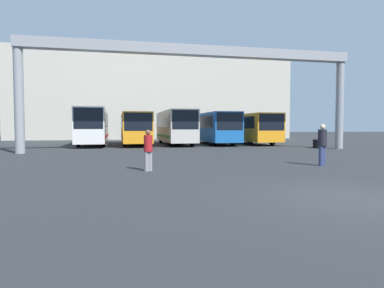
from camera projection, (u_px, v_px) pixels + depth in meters
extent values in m
plane|color=#2D3033|center=(357.00, 199.00, 8.06)|extent=(200.00, 200.00, 0.00)
cube|color=#B7B2A3|center=(153.00, 98.00, 52.33)|extent=(39.34, 12.00, 12.14)
cylinder|color=gray|center=(19.00, 101.00, 21.86)|extent=(0.60, 0.60, 6.76)
cylinder|color=gray|center=(340.00, 106.00, 26.85)|extent=(0.60, 0.60, 6.76)
cube|color=gray|center=(196.00, 51.00, 24.17)|extent=(23.83, 0.80, 0.70)
cube|color=silver|center=(94.00, 126.00, 32.42)|extent=(2.41, 12.30, 2.96)
cube|color=black|center=(88.00, 118.00, 26.41)|extent=(2.22, 0.06, 1.66)
cube|color=black|center=(94.00, 120.00, 32.39)|extent=(2.44, 10.46, 1.24)
cube|color=red|center=(94.00, 136.00, 32.47)|extent=(2.44, 11.69, 0.24)
cylinder|color=black|center=(78.00, 141.00, 28.90)|extent=(0.28, 1.08, 1.08)
cylinder|color=black|center=(104.00, 141.00, 29.35)|extent=(0.28, 1.08, 1.08)
cylinder|color=black|center=(86.00, 138.00, 35.62)|extent=(0.28, 1.08, 1.08)
cylinder|color=black|center=(106.00, 138.00, 36.07)|extent=(0.28, 1.08, 1.08)
cube|color=orange|center=(135.00, 128.00, 32.73)|extent=(2.44, 11.24, 2.61)
cube|color=black|center=(138.00, 122.00, 27.25)|extent=(2.25, 0.06, 1.46)
cube|color=black|center=(135.00, 123.00, 32.71)|extent=(2.47, 9.55, 1.09)
cube|color=black|center=(135.00, 136.00, 32.77)|extent=(2.47, 10.67, 0.24)
cylinder|color=black|center=(124.00, 141.00, 29.49)|extent=(0.28, 0.96, 0.96)
cylinder|color=black|center=(149.00, 141.00, 29.95)|extent=(0.28, 0.96, 0.96)
cylinder|color=black|center=(123.00, 139.00, 35.63)|extent=(0.28, 0.96, 0.96)
cylinder|color=black|center=(144.00, 139.00, 36.09)|extent=(0.28, 0.96, 0.96)
cube|color=beige|center=(175.00, 126.00, 33.09)|extent=(2.42, 10.30, 2.86)
cube|color=black|center=(185.00, 120.00, 28.06)|extent=(2.23, 0.06, 1.60)
cube|color=black|center=(175.00, 121.00, 33.06)|extent=(2.45, 8.76, 1.20)
cube|color=#268C4C|center=(175.00, 136.00, 33.14)|extent=(2.45, 9.79, 0.24)
cylinder|color=black|center=(169.00, 141.00, 30.12)|extent=(0.28, 1.00, 1.00)
cylinder|color=black|center=(192.00, 140.00, 30.57)|extent=(0.28, 1.00, 1.00)
cylinder|color=black|center=(161.00, 139.00, 35.74)|extent=(0.28, 1.00, 1.00)
cylinder|color=black|center=(180.00, 138.00, 36.19)|extent=(0.28, 1.00, 1.00)
cube|color=#1959A5|center=(212.00, 127.00, 34.29)|extent=(2.54, 11.05, 2.69)
cube|color=black|center=(230.00, 121.00, 28.89)|extent=(2.34, 0.06, 1.51)
cube|color=black|center=(212.00, 122.00, 34.26)|extent=(2.57, 9.40, 1.13)
cube|color=#1966B2|center=(212.00, 136.00, 34.33)|extent=(2.57, 10.50, 0.24)
cylinder|color=black|center=(210.00, 141.00, 31.09)|extent=(0.28, 0.94, 0.94)
cylinder|color=black|center=(233.00, 140.00, 31.57)|extent=(0.28, 0.94, 0.94)
cylinder|color=black|center=(194.00, 138.00, 37.13)|extent=(0.28, 0.94, 0.94)
cylinder|color=black|center=(214.00, 138.00, 37.60)|extent=(0.28, 0.94, 0.94)
cube|color=orange|center=(250.00, 127.00, 34.68)|extent=(2.59, 10.17, 2.61)
cube|color=black|center=(272.00, 122.00, 29.72)|extent=(2.39, 0.06, 1.46)
cube|color=black|center=(250.00, 123.00, 34.66)|extent=(2.62, 8.65, 1.10)
cube|color=orange|center=(250.00, 136.00, 34.72)|extent=(2.62, 9.66, 0.24)
cylinder|color=black|center=(250.00, 140.00, 31.72)|extent=(0.28, 0.93, 0.93)
cylinder|color=black|center=(272.00, 140.00, 32.21)|extent=(0.28, 0.93, 0.93)
cylinder|color=black|center=(230.00, 138.00, 37.27)|extent=(0.28, 0.93, 0.93)
cylinder|color=black|center=(249.00, 138.00, 37.76)|extent=(0.28, 0.93, 0.93)
cylinder|color=navy|center=(323.00, 156.00, 15.10)|extent=(0.20, 0.20, 0.87)
cylinder|color=navy|center=(321.00, 156.00, 14.99)|extent=(0.20, 0.20, 0.87)
cylinder|color=black|center=(322.00, 138.00, 15.01)|extent=(0.38, 0.38, 0.72)
sphere|color=beige|center=(323.00, 127.00, 14.98)|extent=(0.24, 0.24, 0.24)
cylinder|color=gray|center=(150.00, 161.00, 13.27)|extent=(0.17, 0.17, 0.76)
cylinder|color=gray|center=(147.00, 161.00, 13.18)|extent=(0.17, 0.17, 0.76)
cylinder|color=#A5191E|center=(148.00, 143.00, 13.19)|extent=(0.33, 0.33, 0.63)
sphere|color=brown|center=(148.00, 132.00, 13.17)|extent=(0.21, 0.21, 0.21)
torus|color=black|center=(319.00, 147.00, 27.63)|extent=(1.04, 1.04, 0.24)
torus|color=black|center=(319.00, 144.00, 27.62)|extent=(1.04, 1.04, 0.24)
torus|color=black|center=(319.00, 141.00, 27.61)|extent=(1.04, 1.04, 0.24)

